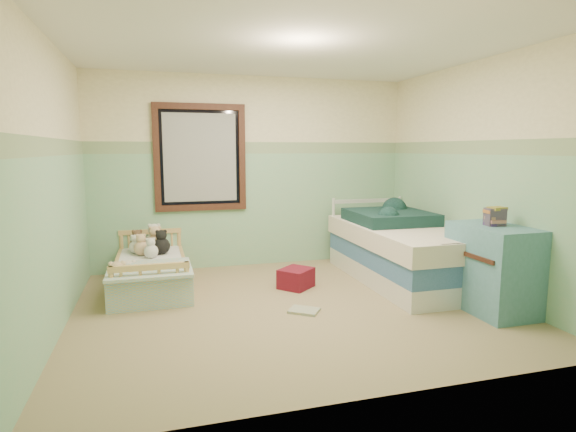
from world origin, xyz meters
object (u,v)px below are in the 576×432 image
object	(u,v)px
twin_bed_frame	(404,271)
toddler_bed_frame	(151,279)
dresser	(492,268)
plush_floor_tan	(118,285)
plush_floor_cream	(129,282)
red_pillow	(296,278)
floor_book	(304,311)

from	to	relation	value
twin_bed_frame	toddler_bed_frame	bearing A→B (deg)	169.55
twin_bed_frame	dresser	bearing A→B (deg)	-76.42
plush_floor_tan	dresser	bearing A→B (deg)	-21.80
toddler_bed_frame	plush_floor_cream	xyz separation A→B (m)	(-0.23, -0.17, 0.03)
toddler_bed_frame	plush_floor_cream	world-z (taller)	plush_floor_cream
red_pillow	twin_bed_frame	bearing A→B (deg)	-3.37
toddler_bed_frame	twin_bed_frame	xyz separation A→B (m)	(2.90, -0.54, 0.01)
plush_floor_tan	red_pillow	distance (m)	1.92
toddler_bed_frame	plush_floor_cream	distance (m)	0.29
plush_floor_tan	red_pillow	xyz separation A→B (m)	(1.91, -0.17, -0.02)
plush_floor_cream	twin_bed_frame	world-z (taller)	plush_floor_cream
toddler_bed_frame	floor_book	distance (m)	1.89
twin_bed_frame	plush_floor_tan	bearing A→B (deg)	175.58
plush_floor_cream	plush_floor_tan	distance (m)	0.15
twin_bed_frame	plush_floor_cream	bearing A→B (deg)	173.32
red_pillow	floor_book	world-z (taller)	red_pillow
twin_bed_frame	red_pillow	bearing A→B (deg)	176.63
dresser	red_pillow	distance (m)	2.05
plush_floor_cream	plush_floor_tan	world-z (taller)	plush_floor_tan
dresser	red_pillow	xyz separation A→B (m)	(-1.60, 1.23, -0.31)
plush_floor_cream	twin_bed_frame	xyz separation A→B (m)	(3.13, -0.37, -0.02)
toddler_bed_frame	plush_floor_tan	distance (m)	0.44
twin_bed_frame	dresser	size ratio (longest dim) A/B	2.55
dresser	red_pillow	bearing A→B (deg)	142.42
plush_floor_tan	toddler_bed_frame	bearing A→B (deg)	40.72
plush_floor_tan	dresser	xyz separation A→B (m)	(3.51, -1.41, 0.28)
plush_floor_tan	dresser	distance (m)	3.79
plush_floor_tan	floor_book	distance (m)	2.00
plush_floor_tan	red_pillow	world-z (taller)	plush_floor_tan
red_pillow	plush_floor_tan	bearing A→B (deg)	174.86
plush_floor_tan	twin_bed_frame	xyz separation A→B (m)	(3.23, -0.25, -0.02)
floor_book	twin_bed_frame	bearing A→B (deg)	61.12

